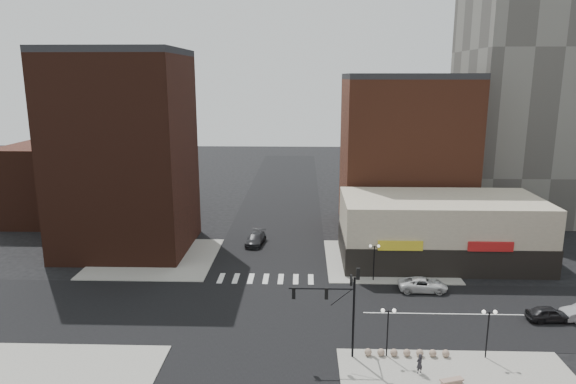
{
  "coord_description": "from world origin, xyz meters",
  "views": [
    {
      "loc": [
        4.17,
        -46.16,
        22.45
      ],
      "look_at": [
        2.55,
        4.35,
        11.0
      ],
      "focal_mm": 32.0,
      "sensor_mm": 36.0,
      "label": 1
    }
  ],
  "objects": [
    {
      "name": "white_suv",
      "position": [
        16.92,
        5.43,
        0.72
      ],
      "size": [
        5.22,
        2.48,
        1.44
      ],
      "primitive_type": "imported",
      "rotation": [
        0.0,
        0.0,
        1.55
      ],
      "color": "silver",
      "rests_on": "ground"
    },
    {
      "name": "building_nw",
      "position": [
        -19.0,
        18.5,
        12.5
      ],
      "size": [
        16.0,
        15.0,
        25.0
      ],
      "primitive_type": "cube",
      "color": "#3A1C12",
      "rests_on": "ground"
    },
    {
      "name": "sidewalk_nw",
      "position": [
        -14.5,
        14.5,
        0.06
      ],
      "size": [
        15.0,
        15.0,
        0.12
      ],
      "primitive_type": "cube",
      "color": "gray",
      "rests_on": "ground"
    },
    {
      "name": "street_lamp_se_a",
      "position": [
        11.0,
        -8.0,
        3.29
      ],
      "size": [
        1.22,
        0.32,
        4.16
      ],
      "color": "black",
      "rests_on": "sidewalk_se"
    },
    {
      "name": "dark_sedan_east",
      "position": [
        27.23,
        -1.14,
        0.72
      ],
      "size": [
        4.29,
        1.92,
        1.43
      ],
      "primitive_type": "imported",
      "rotation": [
        0.0,
        0.0,
        1.63
      ],
      "color": "black",
      "rests_on": "ground"
    },
    {
      "name": "street_lamp_ne",
      "position": [
        12.0,
        8.0,
        3.29
      ],
      "size": [
        1.22,
        0.32,
        4.16
      ],
      "color": "black",
      "rests_on": "sidewalk_ne"
    },
    {
      "name": "building_nw_low",
      "position": [
        -32.0,
        34.0,
        6.0
      ],
      "size": [
        20.0,
        18.0,
        12.0
      ],
      "primitive_type": "cube",
      "color": "#3A1C12",
      "rests_on": "ground"
    },
    {
      "name": "street_lamp_se_b",
      "position": [
        19.0,
        -8.0,
        3.29
      ],
      "size": [
        1.22,
        0.32,
        4.16
      ],
      "color": "black",
      "rests_on": "sidewalk_se"
    },
    {
      "name": "ground",
      "position": [
        0.0,
        0.0,
        0.0
      ],
      "size": [
        240.0,
        240.0,
        0.0
      ],
      "primitive_type": "plane",
      "color": "black",
      "rests_on": "ground"
    },
    {
      "name": "building_ne_midrise",
      "position": [
        19.0,
        29.5,
        11.0
      ],
      "size": [
        18.0,
        15.0,
        22.0
      ],
      "primitive_type": "cube",
      "color": "brown",
      "rests_on": "ground"
    },
    {
      "name": "bollard_row",
      "position": [
        12.65,
        -8.0,
        0.42
      ],
      "size": [
        6.9,
        0.6,
        0.6
      ],
      "color": "gray",
      "rests_on": "sidewalk_se"
    },
    {
      "name": "sidewalk_ne",
      "position": [
        14.5,
        14.5,
        0.06
      ],
      "size": [
        15.0,
        15.0,
        0.12
      ],
      "primitive_type": "cube",
      "color": "gray",
      "rests_on": "ground"
    },
    {
      "name": "stone_bench",
      "position": [
        15.22,
        -11.84,
        0.34
      ],
      "size": [
        1.85,
        1.06,
        0.41
      ],
      "rotation": [
        0.0,
        0.0,
        0.31
      ],
      "color": "gray",
      "rests_on": "sidewalk_se"
    },
    {
      "name": "road_ns",
      "position": [
        0.0,
        0.0,
        0.01
      ],
      "size": [
        14.0,
        200.0,
        0.02
      ],
      "primitive_type": "cube",
      "color": "black",
      "rests_on": "ground"
    },
    {
      "name": "pedestrian",
      "position": [
        13.11,
        -10.43,
        0.93
      ],
      "size": [
        0.7,
        0.64,
        1.61
      ],
      "primitive_type": "imported",
      "rotation": [
        0.0,
        0.0,
        3.7
      ],
      "color": "#232227",
      "rests_on": "sidewalk_se"
    },
    {
      "name": "dark_sedan_north",
      "position": [
        -2.38,
        20.36,
        0.77
      ],
      "size": [
        2.81,
        5.52,
        1.54
      ],
      "primitive_type": "imported",
      "rotation": [
        0.0,
        0.0,
        -0.13
      ],
      "color": "black",
      "rests_on": "ground"
    },
    {
      "name": "building_ne_row",
      "position": [
        21.0,
        15.0,
        3.3
      ],
      "size": [
        24.2,
        12.2,
        8.0
      ],
      "color": "#C1B499",
      "rests_on": "ground"
    },
    {
      "name": "road_ew",
      "position": [
        0.0,
        0.0,
        0.01
      ],
      "size": [
        200.0,
        14.0,
        0.02
      ],
      "primitive_type": "cube",
      "color": "black",
      "rests_on": "ground"
    },
    {
      "name": "traffic_signal",
      "position": [
        7.24,
        -7.83,
        4.96
      ],
      "size": [
        5.59,
        3.09,
        7.77
      ],
      "color": "black",
      "rests_on": "ground"
    }
  ]
}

